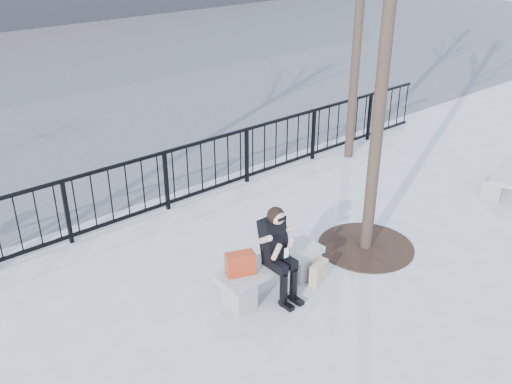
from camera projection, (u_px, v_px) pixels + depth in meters
ground at (271, 290)px, 7.95m from camera, size 120.00×120.00×0.00m
railing at (156, 184)px, 9.78m from camera, size 14.00×0.06×1.10m
tree_grate at (366, 246)px, 8.97m from camera, size 1.50×1.50×0.02m
bench_main at (271, 272)px, 7.82m from camera, size 1.65×0.46×0.49m
bench_second at (507, 177)px, 10.70m from camera, size 1.47×0.41×0.44m
seated_woman at (279, 254)px, 7.55m from camera, size 0.50×0.64×1.34m
handbag at (240, 264)px, 7.39m from camera, size 0.41×0.30×0.31m
shopping_bag at (319, 272)px, 8.06m from camera, size 0.36×0.21×0.32m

